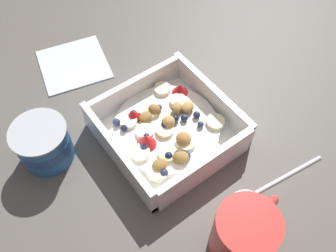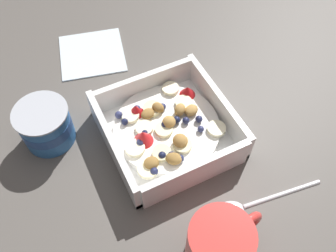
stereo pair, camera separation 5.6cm
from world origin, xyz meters
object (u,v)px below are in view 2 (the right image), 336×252
yogurt_cup (46,125)px  folded_napkin (92,53)px  coffee_mug (220,246)px  fruit_bowl (167,130)px  spoon (246,205)px

yogurt_cup → folded_napkin: size_ratio=0.70×
coffee_mug → folded_napkin: (0.43, 0.02, -0.04)m
fruit_bowl → spoon: bearing=-163.2°
fruit_bowl → folded_napkin: fruit_bowl is taller
spoon → coffee_mug: 0.09m
fruit_bowl → folded_napkin: bearing=11.2°
folded_napkin → coffee_mug: bearing=-177.3°
yogurt_cup → coffee_mug: (-0.28, -0.14, 0.01)m
fruit_bowl → spoon: fruit_bowl is taller
fruit_bowl → yogurt_cup: bearing=64.3°
fruit_bowl → yogurt_cup: yogurt_cup is taller
fruit_bowl → folded_napkin: 0.24m
fruit_bowl → coffee_mug: bearing=172.7°
yogurt_cup → folded_napkin: (0.15, -0.12, -0.03)m
folded_napkin → spoon: bearing=-166.5°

